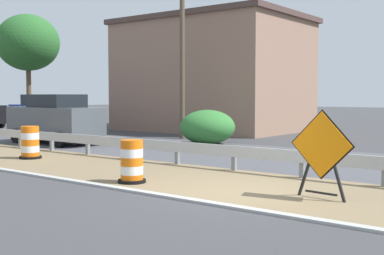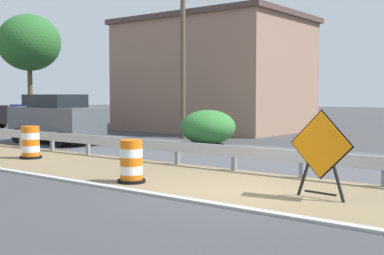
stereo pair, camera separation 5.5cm
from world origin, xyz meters
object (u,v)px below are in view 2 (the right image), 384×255
(traffic_barrel_close, at_px, (31,144))
(car_lead_far_lane, at_px, (56,119))
(traffic_barrel_nearest, at_px, (131,163))
(car_mid_far_lane, at_px, (48,114))
(utility_pole_near, at_px, (183,56))
(warning_sign_diamond, at_px, (321,149))

(traffic_barrel_close, height_order, car_lead_far_lane, car_lead_far_lane)
(traffic_barrel_nearest, distance_m, car_mid_far_lane, 16.93)
(traffic_barrel_nearest, relative_size, car_lead_far_lane, 0.22)
(car_lead_far_lane, bearing_deg, car_mid_far_lane, -31.24)
(traffic_barrel_close, height_order, utility_pole_near, utility_pole_near)
(warning_sign_diamond, bearing_deg, car_mid_far_lane, -104.53)
(warning_sign_diamond, bearing_deg, utility_pole_near, -123.67)
(traffic_barrel_nearest, bearing_deg, car_mid_far_lane, 60.47)
(warning_sign_diamond, xyz_separation_m, car_mid_far_lane, (7.34, 19.14, 0.06))
(traffic_barrel_nearest, relative_size, car_mid_far_lane, 0.22)
(traffic_barrel_nearest, xyz_separation_m, traffic_barrel_close, (1.26, 5.98, 0.02))
(traffic_barrel_close, bearing_deg, car_mid_far_lane, 51.00)
(car_lead_far_lane, relative_size, car_mid_far_lane, 1.04)
(traffic_barrel_close, xyz_separation_m, car_mid_far_lane, (7.08, 8.74, 0.59))
(warning_sign_diamond, distance_m, traffic_barrel_close, 10.41)
(utility_pole_near, bearing_deg, traffic_barrel_close, -175.00)
(warning_sign_diamond, distance_m, car_mid_far_lane, 20.50)
(traffic_barrel_nearest, height_order, utility_pole_near, utility_pole_near)
(traffic_barrel_nearest, relative_size, utility_pole_near, 0.13)
(car_mid_far_lane, bearing_deg, utility_pole_near, 15.53)
(car_lead_far_lane, bearing_deg, traffic_barrel_close, 135.70)
(utility_pole_near, bearing_deg, car_mid_far_lane, 104.77)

